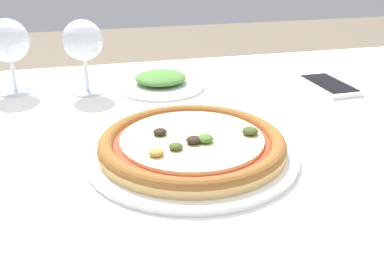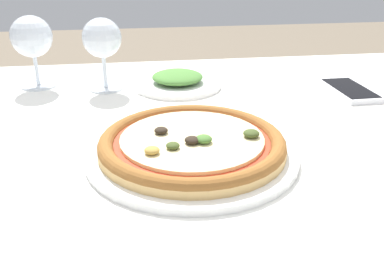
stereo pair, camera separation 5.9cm
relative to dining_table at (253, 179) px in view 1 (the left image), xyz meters
name	(u,v)px [view 1 (the left image)]	position (x,y,z in m)	size (l,w,h in m)	color
dining_table	(253,179)	(0.00, 0.00, 0.00)	(1.30, 0.98, 0.72)	brown
pizza_plate	(192,146)	(-0.12, -0.05, 0.10)	(0.30, 0.30, 0.04)	white
wine_glass_far_left	(83,42)	(-0.25, 0.28, 0.19)	(0.08, 0.08, 0.14)	silver
wine_glass_far_right	(8,42)	(-0.39, 0.32, 0.19)	(0.08, 0.08, 0.15)	silver
cell_phone	(328,85)	(0.24, 0.18, 0.09)	(0.07, 0.15, 0.01)	white
side_plate	(161,82)	(-0.10, 0.27, 0.10)	(0.18, 0.18, 0.03)	white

